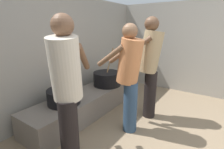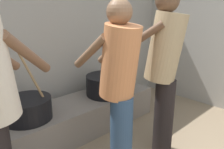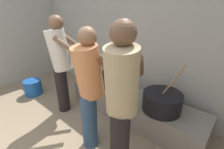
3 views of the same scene
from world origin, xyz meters
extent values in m
cube|color=#9E998E|center=(0.00, 2.65, 1.01)|extent=(5.29, 0.20, 2.03)
cube|color=slate|center=(0.39, 2.13, 0.19)|extent=(2.32, 0.60, 0.38)
cylinder|color=black|center=(-0.13, 2.12, 0.49)|extent=(0.48, 0.48, 0.22)
cylinder|color=#937047|center=(-0.04, 2.12, 0.80)|extent=(0.18, 0.21, 0.51)
cylinder|color=black|center=(0.91, 2.08, 0.51)|extent=(0.53, 0.53, 0.26)
cylinder|color=#937047|center=(1.01, 2.08, 0.84)|extent=(0.25, 0.03, 0.51)
cylinder|color=black|center=(-0.62, 1.47, 0.39)|extent=(0.20, 0.20, 0.78)
cylinder|color=beige|center=(-0.59, 1.49, 1.10)|extent=(0.49, 0.46, 0.67)
sphere|color=brown|center=(-0.58, 1.50, 1.51)|extent=(0.22, 0.22, 0.22)
cylinder|color=brown|center=(-0.32, 1.51, 1.17)|extent=(0.44, 0.32, 0.36)
cylinder|color=brown|center=(-0.47, 1.73, 1.17)|extent=(0.44, 0.32, 0.36)
cylinder|color=navy|center=(0.34, 1.25, 0.37)|extent=(0.20, 0.20, 0.74)
cylinder|color=#D17F4C|center=(0.34, 1.28, 1.05)|extent=(0.32, 0.40, 0.64)
sphere|color=brown|center=(0.34, 1.29, 1.44)|extent=(0.21, 0.21, 0.21)
cylinder|color=brown|center=(0.49, 1.50, 1.11)|extent=(0.10, 0.46, 0.35)
cylinder|color=brown|center=(0.22, 1.52, 1.11)|extent=(0.10, 0.46, 0.35)
cylinder|color=black|center=(0.89, 1.18, 0.40)|extent=(0.20, 0.20, 0.79)
cylinder|color=tan|center=(0.88, 1.20, 1.12)|extent=(0.44, 0.48, 0.68)
sphere|color=brown|center=(0.87, 1.21, 1.54)|extent=(0.22, 0.22, 0.22)
cylinder|color=brown|center=(0.88, 1.48, 1.18)|extent=(0.29, 0.46, 0.37)
cylinder|color=brown|center=(0.64, 1.36, 1.18)|extent=(0.29, 0.46, 0.37)
cylinder|color=#194C99|center=(-1.60, 1.36, 0.15)|extent=(0.35, 0.35, 0.31)
camera|label=1|loc=(-1.68, 0.20, 1.50)|focal=27.51mm
camera|label=2|loc=(-0.92, 0.06, 1.45)|focal=35.39mm
camera|label=3|loc=(1.65, 0.20, 1.72)|focal=25.72mm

